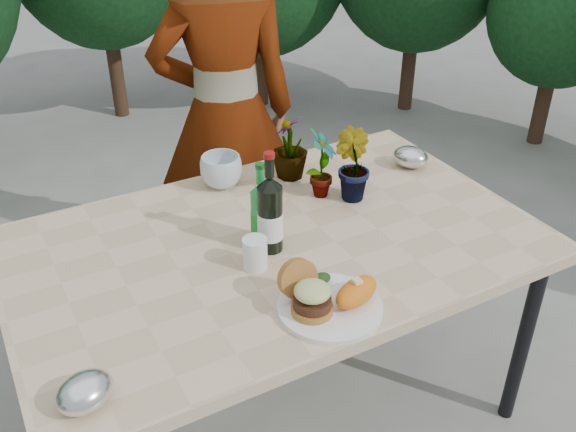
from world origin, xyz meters
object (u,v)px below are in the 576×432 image
patio_table (276,255)px  person (226,115)px  dinner_plate (330,307)px  wine_bottle (270,215)px

patio_table → person: bearing=76.1°
dinner_plate → wine_bottle: 0.34m
wine_bottle → person: (0.24, 0.86, -0.05)m
wine_bottle → person: 0.89m
patio_table → person: size_ratio=0.98×
dinner_plate → person: 1.21m
dinner_plate → patio_table: bearing=85.6°
patio_table → wine_bottle: size_ratio=5.00×
dinner_plate → person: person is taller
patio_table → wine_bottle: bearing=-135.4°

